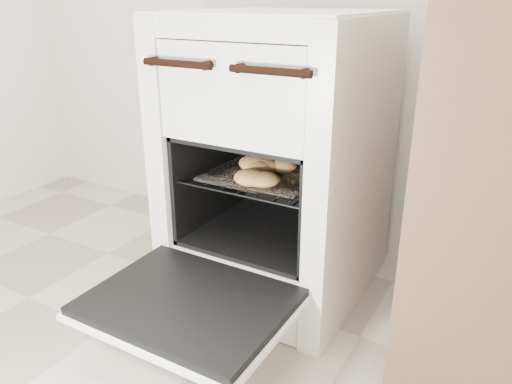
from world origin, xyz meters
TOP-DOWN VIEW (x-y plane):
  - stove at (-0.02, 1.18)m, footprint 0.57×0.63m
  - oven_door at (-0.02, 0.71)m, footprint 0.51×0.40m
  - oven_rack at (-0.02, 1.12)m, footprint 0.41×0.40m
  - foil_sheet at (-0.02, 1.10)m, footprint 0.32×0.28m
  - baked_rolls at (-0.00, 1.09)m, footprint 0.29×0.32m

SIDE VIEW (x-z plane):
  - oven_door at x=-0.02m, z-range 0.17..0.21m
  - oven_rack at x=-0.02m, z-range 0.41..0.41m
  - foil_sheet at x=-0.02m, z-range 0.41..0.42m
  - stove at x=-0.02m, z-range -0.01..0.86m
  - baked_rolls at x=0.00m, z-range 0.42..0.46m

